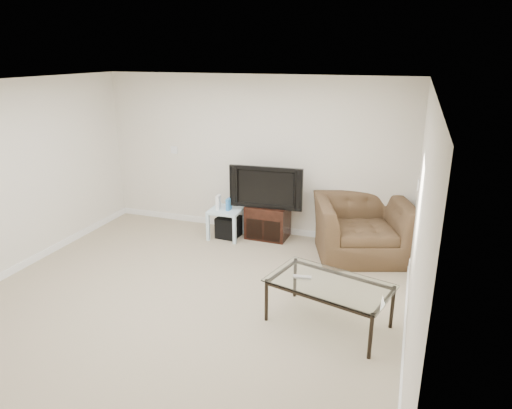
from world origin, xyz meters
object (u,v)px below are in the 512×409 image
(recliner, at_px, (362,219))
(coffee_table, at_px, (328,303))
(television, at_px, (267,186))
(tv_stand, at_px, (268,221))
(subwoofer, at_px, (229,227))
(side_table, at_px, (226,223))

(recliner, xyz_separation_m, coffee_table, (-0.11, -1.92, -0.31))
(television, bearing_deg, coffee_table, -60.86)
(coffee_table, bearing_deg, tv_stand, 122.69)
(subwoofer, bearing_deg, coffee_table, -44.71)
(television, xyz_separation_m, coffee_table, (1.36, -2.10, -0.61))
(side_table, bearing_deg, subwoofer, 35.09)
(side_table, height_order, coffee_table, coffee_table)
(recliner, bearing_deg, subwoofer, 160.40)
(television, relative_size, side_table, 2.15)
(tv_stand, bearing_deg, recliner, -6.81)
(coffee_table, bearing_deg, recliner, 86.63)
(television, bearing_deg, side_table, -167.94)
(television, distance_m, subwoofer, 0.93)
(television, height_order, coffee_table, television)
(recliner, height_order, coffee_table, recliner)
(television, bearing_deg, tv_stand, 85.02)
(tv_stand, bearing_deg, subwoofer, -161.68)
(recliner, bearing_deg, coffee_table, -112.41)
(recliner, relative_size, coffee_table, 1.01)
(tv_stand, xyz_separation_m, television, (-0.00, -0.03, 0.59))
(television, bearing_deg, subwoofer, -169.02)
(side_table, relative_size, subwoofer, 1.47)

